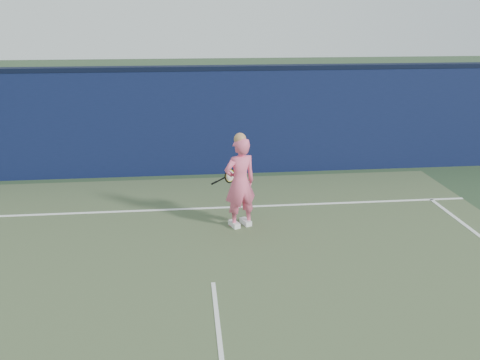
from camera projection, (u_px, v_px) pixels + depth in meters
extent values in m
plane|color=#283B24|center=(218.00, 322.00, 6.50)|extent=(80.00, 80.00, 0.00)
cube|color=#0C1537|center=(200.00, 123.00, 12.25)|extent=(24.00, 0.40, 2.50)
cube|color=black|center=(198.00, 68.00, 11.84)|extent=(24.00, 0.42, 0.10)
imported|color=#F35E85|center=(240.00, 183.00, 9.20)|extent=(0.72, 0.60, 1.69)
sphere|color=#B58051|center=(240.00, 139.00, 8.95)|extent=(0.22, 0.22, 0.22)
cube|color=white|center=(246.00, 222.00, 9.50)|extent=(0.21, 0.30, 0.10)
cube|color=white|center=(234.00, 224.00, 9.40)|extent=(0.21, 0.30, 0.10)
torus|color=black|center=(230.00, 176.00, 9.59)|extent=(0.25, 0.22, 0.29)
torus|color=yellow|center=(230.00, 176.00, 9.59)|extent=(0.20, 0.18, 0.23)
cylinder|color=beige|center=(230.00, 176.00, 9.59)|extent=(0.19, 0.17, 0.23)
cylinder|color=black|center=(220.00, 180.00, 9.52)|extent=(0.24, 0.16, 0.09)
cylinder|color=black|center=(214.00, 183.00, 9.48)|extent=(0.12, 0.09, 0.06)
cube|color=white|center=(205.00, 208.00, 10.28)|extent=(11.00, 0.08, 0.01)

